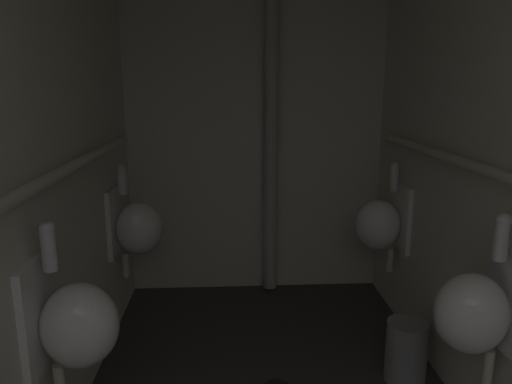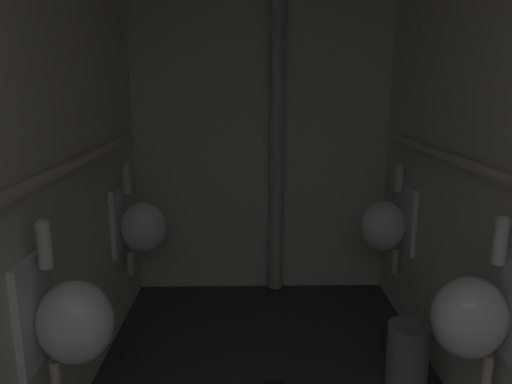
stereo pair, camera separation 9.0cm
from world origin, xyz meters
TOP-DOWN VIEW (x-y plane):
  - wall_left at (-0.98, 1.82)m, footprint 0.06×3.76m
  - wall_back at (0.00, 3.67)m, footprint 2.02×0.06m
  - urinal_left_mid at (-0.80, 1.80)m, footprint 0.32×0.30m
  - urinal_left_far at (-0.80, 3.07)m, footprint 0.32×0.30m
  - urinal_right_mid at (0.80, 1.81)m, footprint 0.32×0.30m
  - urinal_right_far at (0.80, 3.07)m, footprint 0.32×0.30m
  - supply_pipe_left at (-0.89, 1.79)m, footprint 0.06×3.03m
  - supply_pipe_right at (0.89, 1.83)m, footprint 0.06×2.94m
  - standpipe_back_wall at (0.11, 3.56)m, footprint 0.10×0.10m
  - waste_bin at (0.75, 2.35)m, footprint 0.22×0.22m

SIDE VIEW (x-z plane):
  - waste_bin at x=0.75m, z-range 0.00..0.34m
  - urinal_left_mid at x=-0.80m, z-range 0.30..1.06m
  - urinal_left_far at x=-0.80m, z-range 0.30..1.06m
  - urinal_right_mid at x=0.80m, z-range 0.30..1.06m
  - urinal_right_far at x=0.80m, z-range 0.30..1.06m
  - wall_left at x=-0.98m, z-range 0.00..2.45m
  - wall_back at x=0.00m, z-range 0.00..2.45m
  - standpipe_back_wall at x=0.11m, z-range 0.02..2.42m
  - supply_pipe_left at x=-0.89m, z-range 1.19..1.26m
  - supply_pipe_right at x=0.89m, z-range 1.19..1.26m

